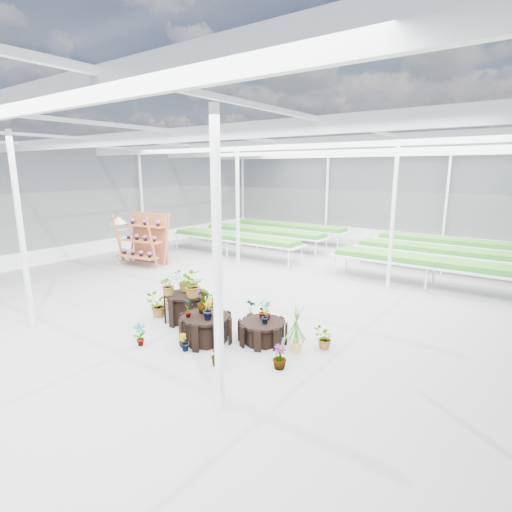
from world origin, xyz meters
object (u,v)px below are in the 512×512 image
Objects in this scene: shelf_rack at (142,239)px; plinth_mid at (206,329)px; plinth_tall at (186,307)px; bird_table at (120,240)px; plinth_low at (263,332)px.

plinth_mid is at bearing -35.01° from shelf_rack.
plinth_tall is at bearing 153.43° from plinth_mid.
bird_table is at bearing -168.35° from shelf_rack.
bird_table reaches higher than plinth_low.
bird_table is at bearing 156.36° from plinth_tall.
plinth_low is (2.20, 0.10, -0.12)m from plinth_tall.
plinth_low is 0.51× the size of shelf_rack.
plinth_tall is 7.24m from bird_table.
plinth_low is at bearing 2.32° from bird_table.
shelf_rack is at bearing 37.51° from bird_table.
shelf_rack is (-6.84, 3.80, 0.71)m from plinth_mid.
shelf_rack is 1.02m from bird_table.
plinth_tall is 0.92× the size of plinth_mid.
shelf_rack is (-7.84, 3.10, 0.77)m from plinth_low.
shelf_rack is at bearing 150.42° from plinth_tall.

